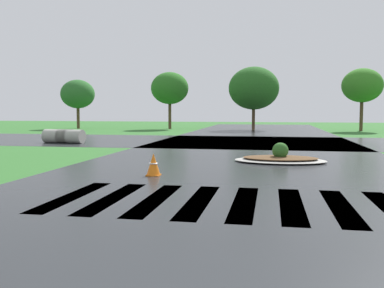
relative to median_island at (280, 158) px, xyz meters
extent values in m
cube|color=#232628|center=(-1.28, -1.95, -0.13)|extent=(11.05, 80.00, 0.01)
cube|color=#232628|center=(-1.28, 9.17, -0.13)|extent=(90.00, 9.94, 0.01)
cube|color=white|center=(-4.43, -6.77, -0.13)|extent=(0.45, 3.23, 0.01)
cube|color=white|center=(-3.53, -6.77, -0.13)|extent=(0.45, 3.23, 0.01)
cube|color=white|center=(-2.63, -6.77, -0.13)|extent=(0.45, 3.23, 0.01)
cube|color=white|center=(-1.73, -6.77, -0.13)|extent=(0.45, 3.23, 0.01)
cube|color=white|center=(-0.83, -6.77, -0.13)|extent=(0.45, 3.23, 0.01)
cube|color=white|center=(0.07, -6.77, -0.13)|extent=(0.45, 3.23, 0.01)
cube|color=white|center=(0.97, -6.77, -0.13)|extent=(0.45, 3.23, 0.01)
ellipsoid|color=#9E9B93|center=(0.00, 0.00, -0.07)|extent=(3.16, 1.97, 0.12)
ellipsoid|color=brown|center=(0.00, 0.00, 0.02)|extent=(2.59, 1.61, 0.10)
sphere|color=#2D6023|center=(0.00, 0.00, 0.27)|extent=(0.56, 0.56, 0.56)
cylinder|color=#9E9B93|center=(-11.87, 6.47, 0.24)|extent=(1.55, 0.93, 0.75)
cylinder|color=#9E9B93|center=(-11.01, 6.36, 0.24)|extent=(1.55, 0.93, 0.75)
cone|color=orange|center=(-3.52, -3.74, 0.18)|extent=(0.39, 0.39, 0.62)
torus|color=white|center=(-3.52, -3.74, 0.21)|extent=(0.25, 0.25, 0.04)
cube|color=orange|center=(-3.52, -3.74, -0.12)|extent=(0.36, 0.36, 0.03)
cylinder|color=#4C3823|center=(-18.56, 23.13, 0.96)|extent=(0.28, 0.28, 2.19)
ellipsoid|color=#296227|center=(-18.56, 23.13, 3.18)|extent=(3.21, 3.21, 2.73)
cylinder|color=#4C3823|center=(-9.74, 24.11, 1.17)|extent=(0.28, 0.28, 2.60)
ellipsoid|color=#28691F|center=(-9.74, 24.11, 3.71)|extent=(3.53, 3.53, 3.00)
cylinder|color=#4C3823|center=(-1.89, 23.86, 0.95)|extent=(0.28, 0.28, 2.17)
ellipsoid|color=#255D20|center=(-1.89, 23.86, 3.62)|extent=(4.53, 4.53, 3.85)
cylinder|color=#4C3823|center=(7.24, 23.22, 1.21)|extent=(0.28, 0.28, 2.69)
ellipsoid|color=#347922|center=(7.24, 23.22, 3.74)|extent=(3.38, 3.38, 2.88)
camera|label=1|loc=(-0.34, -14.99, 1.69)|focal=39.70mm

